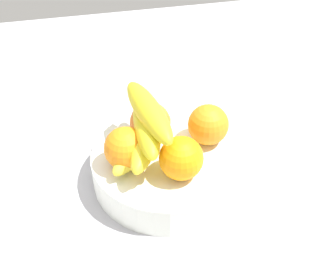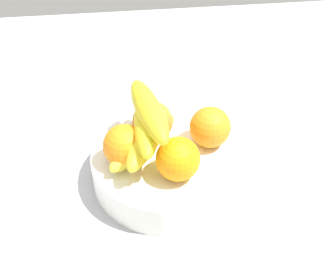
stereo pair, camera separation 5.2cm
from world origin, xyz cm
name	(u,v)px [view 1 (the left image)]	position (x,y,z in cm)	size (l,w,h in cm)	color
ground_plane	(162,184)	(0.00, 0.00, -1.50)	(180.00, 140.00, 3.00)	#ACACB3
fruit_bowl	(168,165)	(1.07, 0.16, 2.80)	(25.89, 25.89, 5.60)	white
orange_front_left	(208,125)	(8.39, 1.80, 9.09)	(6.98, 6.98, 6.98)	orange
orange_front_right	(150,123)	(-1.03, 4.53, 9.09)	(6.98, 6.98, 6.98)	orange
orange_center	(126,148)	(-6.05, -1.10, 9.09)	(6.98, 6.98, 6.98)	orange
orange_back_left	(181,158)	(1.93, -5.27, 9.09)	(6.98, 6.98, 6.98)	orange
banana_bunch	(147,129)	(-2.31, 0.71, 10.90)	(14.42, 18.26, 10.60)	yellow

